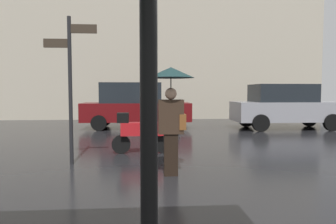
# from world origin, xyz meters

# --- Properties ---
(pedestrian_with_umbrella) EXTENTS (0.84, 0.84, 1.97)m
(pedestrian_with_umbrella) POSITION_xyz_m (-0.10, 3.10, 1.45)
(pedestrian_with_umbrella) COLOR black
(pedestrian_with_umbrella) RESTS_ON ground
(parked_scooter) EXTENTS (1.50, 0.32, 1.23)m
(parked_scooter) POSITION_xyz_m (-0.70, 5.21, 0.56)
(parked_scooter) COLOR black
(parked_scooter) RESTS_ON ground
(parked_car_left) EXTENTS (4.48, 1.82, 1.91)m
(parked_car_left) POSITION_xyz_m (-1.01, 10.66, 0.95)
(parked_car_left) COLOR #590C0F
(parked_car_left) RESTS_ON ground
(parked_car_right) EXTENTS (4.39, 1.87, 1.84)m
(parked_car_right) POSITION_xyz_m (5.20, 9.93, 0.94)
(parked_car_right) COLOR gray
(parked_car_right) RESTS_ON ground
(street_signpost) EXTENTS (1.08, 0.08, 3.07)m
(street_signpost) POSITION_xyz_m (-2.12, 4.13, 1.86)
(street_signpost) COLOR black
(street_signpost) RESTS_ON ground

